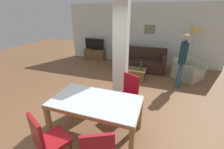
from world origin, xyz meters
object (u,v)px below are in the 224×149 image
at_px(dining_table, 96,107).
at_px(tv_stand, 95,54).
at_px(armchair, 188,71).
at_px(standing_person, 182,58).
at_px(dining_chair_near_left, 47,139).
at_px(sofa, 140,62).
at_px(coffee_table, 136,74).
at_px(tv_screen, 94,44).
at_px(floor_lamp, 195,34).
at_px(dining_chair_far_right, 128,93).
at_px(bottle, 141,66).

relative_size(dining_table, tv_stand, 1.64).
height_order(armchair, standing_person, standing_person).
relative_size(dining_chair_near_left, armchair, 0.80).
distance_m(sofa, standing_person, 2.04).
xyz_separation_m(dining_table, standing_person, (1.71, 2.80, 0.38)).
relative_size(dining_table, armchair, 1.41).
height_order(coffee_table, tv_screen, tv_screen).
height_order(sofa, floor_lamp, floor_lamp).
height_order(dining_chair_far_right, sofa, dining_chair_far_right).
bearing_deg(dining_chair_near_left, floor_lamp, 89.86).
height_order(dining_chair_far_right, standing_person, standing_person).
xyz_separation_m(dining_chair_near_left, tv_stand, (-1.81, 5.56, -0.26)).
height_order(sofa, armchair, sofa).
height_order(bottle, tv_stand, bottle).
relative_size(armchair, floor_lamp, 0.69).
height_order(dining_table, floor_lamp, floor_lamp).
distance_m(armchair, tv_screen, 4.46).
distance_m(dining_chair_near_left, coffee_table, 3.88).
bearing_deg(standing_person, coffee_table, 90.00).
xyz_separation_m(dining_chair_far_right, floor_lamp, (1.78, 3.69, 0.98)).
bearing_deg(tv_stand, tv_screen, 0.00).
relative_size(dining_table, floor_lamp, 0.97).
height_order(dining_chair_near_left, sofa, dining_chair_near_left).
bearing_deg(bottle, tv_stand, 147.23).
relative_size(dining_chair_near_left, tv_stand, 0.92).
xyz_separation_m(dining_chair_far_right, bottle, (-0.02, 2.09, -0.03)).
height_order(sofa, standing_person, standing_person).
relative_size(dining_table, sofa, 0.83).
height_order(dining_chair_far_right, tv_stand, dining_chair_far_right).
xyz_separation_m(tv_stand, tv_screen, (0.00, 0.00, 0.53)).
bearing_deg(floor_lamp, dining_table, -115.76).
height_order(armchair, floor_lamp, floor_lamp).
bearing_deg(coffee_table, dining_chair_near_left, -100.17).
bearing_deg(tv_screen, armchair, 171.95).
bearing_deg(dining_table, sofa, 86.70).
distance_m(tv_screen, standing_person, 4.38).
relative_size(dining_table, bottle, 6.44).
xyz_separation_m(dining_table, floor_lamp, (2.21, 4.58, 0.89)).
xyz_separation_m(sofa, coffee_table, (0.03, -1.10, -0.11)).
relative_size(sofa, tv_screen, 2.00).
height_order(dining_table, standing_person, standing_person).
distance_m(bottle, tv_screen, 3.16).
relative_size(armchair, coffee_table, 1.72).
bearing_deg(armchair, dining_chair_near_left, 9.38).
relative_size(dining_chair_far_right, standing_person, 0.56).
height_order(tv_screen, floor_lamp, floor_lamp).
bearing_deg(tv_screen, standing_person, 159.64).
relative_size(dining_chair_near_left, tv_screen, 0.94).
distance_m(sofa, coffee_table, 1.10).
relative_size(dining_chair_far_right, bottle, 3.63).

